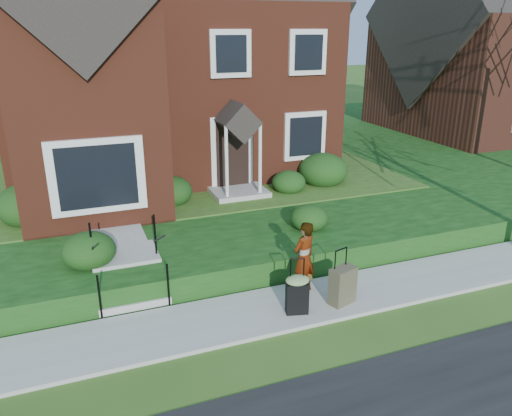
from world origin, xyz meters
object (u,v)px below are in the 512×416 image
front_steps (128,271)px  suitcase_olive (343,285)px  woman (304,258)px  suitcase_black (297,292)px

front_steps → suitcase_olive: size_ratio=1.75×
front_steps → woman: bearing=-23.3°
front_steps → woman: 3.70m
woman → suitcase_olive: 0.95m
woman → suitcase_olive: size_ratio=1.34×
suitcase_black → suitcase_olive: suitcase_olive is taller
suitcase_olive → front_steps: bearing=133.3°
front_steps → suitcase_olive: bearing=-28.9°
woman → suitcase_black: (-0.48, -0.71, -0.34)m
woman → suitcase_black: bearing=34.2°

